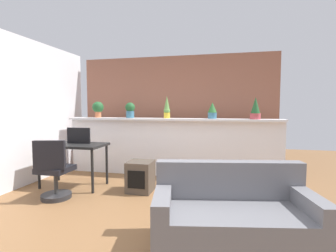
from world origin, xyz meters
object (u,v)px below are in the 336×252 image
potted_plant_1 (130,110)px  potted_plant_3 (212,110)px  couch (233,218)px  potted_plant_4 (255,109)px  potted_plant_0 (98,108)px  potted_plant_2 (167,108)px  office_chair (54,174)px  desk (73,149)px  side_cube_shelf (140,176)px  tv_monitor (79,135)px

potted_plant_1 → potted_plant_3: potted_plant_1 is taller
potted_plant_1 → potted_plant_3: bearing=0.7°
couch → potted_plant_4: bearing=79.3°
potted_plant_0 → potted_plant_4: size_ratio=0.84×
potted_plant_2 → potted_plant_3: potted_plant_2 is taller
potted_plant_4 → couch: potted_plant_4 is taller
potted_plant_0 → office_chair: bearing=-84.1°
potted_plant_1 → desk: size_ratio=0.29×
potted_plant_2 → desk: (-1.43, -1.03, -0.70)m
potted_plant_1 → potted_plant_3: 1.66m
potted_plant_4 → side_cube_shelf: bearing=-152.3°
desk → side_cube_shelf: bearing=0.1°
potted_plant_1 → potted_plant_3: size_ratio=1.01×
side_cube_shelf → potted_plant_4: bearing=27.7°
tv_monitor → office_chair: bearing=-87.2°
potted_plant_2 → tv_monitor: (-1.37, -0.95, -0.48)m
potted_plant_2 → potted_plant_4: (1.67, -0.04, -0.01)m
tv_monitor → potted_plant_2: bearing=34.7°
potted_plant_1 → potted_plant_0: bearing=178.4°
desk → side_cube_shelf: size_ratio=2.20×
potted_plant_2 → potted_plant_4: 1.67m
potted_plant_2 → desk: size_ratio=0.41×
desk → side_cube_shelf: (1.22, 0.00, -0.42)m
potted_plant_3 → side_cube_shelf: (-1.10, -1.03, -1.07)m
potted_plant_1 → potted_plant_2: size_ratio=0.71×
office_chair → couch: (2.57, -0.69, -0.11)m
potted_plant_3 → office_chair: size_ratio=0.34×
tv_monitor → side_cube_shelf: size_ratio=0.87×
desk → couch: 3.00m
office_chair → couch: size_ratio=0.54×
desk → tv_monitor: 0.24m
potted_plant_3 → potted_plant_4: (0.78, -0.04, 0.03)m
potted_plant_0 → potted_plant_3: size_ratio=1.09×
potted_plant_2 → side_cube_shelf: size_ratio=0.90×
potted_plant_1 → desk: potted_plant_1 is taller
tv_monitor → side_cube_shelf: 1.33m
tv_monitor → office_chair: size_ratio=0.48×
tv_monitor → couch: (2.60, -1.41, -0.60)m
potted_plant_0 → potted_plant_2: 1.51m
tv_monitor → office_chair: tv_monitor is taller
potted_plant_0 → potted_plant_2: (1.51, -0.01, 0.00)m
potted_plant_1 → side_cube_shelf: (0.56, -1.01, -1.08)m
couch → potted_plant_3: bearing=98.2°
potted_plant_1 → potted_plant_3: (1.66, 0.02, -0.01)m
potted_plant_2 → office_chair: potted_plant_2 is taller
potted_plant_3 → potted_plant_4: 0.78m
couch → desk: bearing=153.5°
potted_plant_0 → couch: potted_plant_0 is taller
desk → side_cube_shelf: desk is taller
tv_monitor → side_cube_shelf: (1.16, -0.08, -0.64)m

